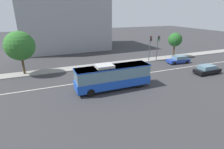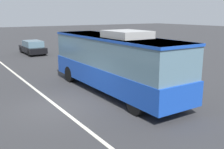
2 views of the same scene
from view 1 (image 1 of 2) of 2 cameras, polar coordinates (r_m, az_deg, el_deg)
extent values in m
plane|color=#333335|center=(26.31, -3.80, -1.79)|extent=(160.00, 160.00, 0.00)
cube|color=gray|center=(32.62, -7.75, 2.57)|extent=(80.00, 2.53, 0.14)
cube|color=silver|center=(26.31, -3.80, -1.77)|extent=(76.00, 0.16, 0.01)
cube|color=#1947B7|center=(23.04, 0.37, -2.38)|extent=(10.01, 2.54, 1.10)
cube|color=slate|center=(22.56, 0.38, 0.76)|extent=(9.81, 2.47, 1.58)
cube|color=#1947B7|center=(22.33, 0.39, 2.52)|extent=(9.91, 2.52, 0.12)
cube|color=#B2B2B2|center=(21.84, -2.52, 2.76)|extent=(2.21, 1.81, 0.36)
cylinder|color=black|center=(25.53, 6.46, -1.37)|extent=(1.00, 0.30, 1.00)
cylinder|color=black|center=(23.77, 9.00, -3.15)|extent=(1.00, 0.30, 1.00)
cylinder|color=black|center=(23.21, -8.47, -3.71)|extent=(1.00, 0.30, 1.00)
cylinder|color=black|center=(21.27, -6.98, -5.93)|extent=(1.00, 0.30, 1.00)
cube|color=black|center=(32.77, 28.70, 1.13)|extent=(4.50, 1.81, 0.60)
cube|color=slate|center=(32.41, 28.60, 2.12)|extent=(2.52, 1.66, 0.64)
cylinder|color=black|center=(34.44, 29.25, 1.50)|extent=(0.64, 0.22, 0.64)
cylinder|color=black|center=(33.53, 31.31, 0.68)|extent=(0.64, 0.22, 0.64)
cylinder|color=black|center=(32.20, 25.86, 0.92)|extent=(0.64, 0.22, 0.64)
cylinder|color=black|center=(31.23, 27.97, 0.02)|extent=(0.64, 0.22, 0.64)
cube|color=#1E3899|center=(37.14, 20.84, 4.31)|extent=(4.58, 2.00, 0.60)
cube|color=slate|center=(37.15, 21.26, 5.25)|extent=(2.59, 1.77, 0.64)
cylinder|color=black|center=(35.66, 19.76, 3.48)|extent=(0.65, 0.25, 0.64)
cylinder|color=black|center=(36.86, 18.22, 4.18)|extent=(0.65, 0.25, 0.64)
cylinder|color=black|center=(37.60, 23.33, 3.83)|extent=(0.65, 0.25, 0.64)
cylinder|color=black|center=(38.74, 21.77, 4.49)|extent=(0.65, 0.25, 0.64)
cylinder|color=#47474C|center=(37.29, 14.55, 8.33)|extent=(0.16, 0.16, 5.20)
cube|color=black|center=(36.73, 15.10, 11.37)|extent=(0.33, 0.29, 0.96)
sphere|color=#2D2D2D|center=(36.58, 15.29, 11.82)|extent=(0.22, 0.22, 0.22)
sphere|color=#2D2D2D|center=(36.62, 15.25, 11.33)|extent=(0.22, 0.22, 0.22)
sphere|color=#1ED838|center=(36.66, 15.20, 10.83)|extent=(0.22, 0.22, 0.22)
cylinder|color=#47474C|center=(36.56, 12.16, 8.29)|extent=(0.16, 0.16, 5.20)
cube|color=black|center=(36.00, 12.67, 11.40)|extent=(0.33, 0.30, 0.96)
sphere|color=red|center=(35.83, 12.86, 11.87)|extent=(0.22, 0.22, 0.22)
sphere|color=#2D2D2D|center=(35.88, 12.82, 11.36)|extent=(0.22, 0.22, 0.22)
sphere|color=#2D2D2D|center=(35.93, 12.78, 10.86)|extent=(0.22, 0.22, 0.22)
cylinder|color=#4C3823|center=(41.50, 19.55, 7.28)|extent=(0.36, 0.36, 2.82)
sphere|color=#235B23|center=(41.07, 19.96, 10.69)|extent=(2.95, 2.95, 2.95)
cylinder|color=#4C3823|center=(31.51, -27.04, 2.60)|extent=(0.36, 0.36, 3.00)
sphere|color=#2D6B28|center=(30.83, -27.98, 8.29)|extent=(4.55, 4.55, 4.55)
cube|color=#939399|center=(50.37, -15.70, 17.90)|extent=(21.82, 16.06, 17.00)
cube|color=slate|center=(53.59, -3.37, 11.79)|extent=(0.38, 14.04, 1.50)
cube|color=slate|center=(53.21, -3.44, 15.41)|extent=(0.38, 14.04, 1.50)
cube|color=slate|center=(53.05, -3.52, 19.08)|extent=(0.38, 14.04, 1.50)
cube|color=slate|center=(53.10, -3.61, 22.74)|extent=(0.38, 14.04, 1.50)
camera|label=2|loc=(28.19, -29.33, 6.27)|focal=42.06mm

